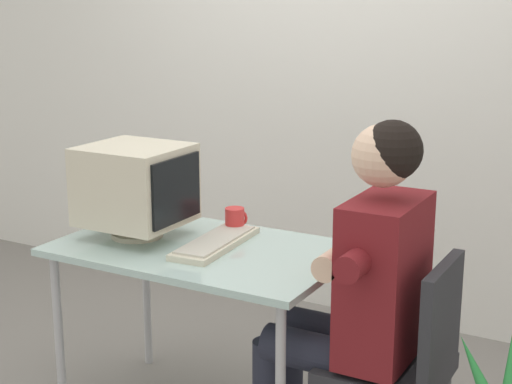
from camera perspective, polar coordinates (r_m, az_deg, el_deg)
wall_back at (r=4.07m, az=10.50°, el=11.04°), size 8.00×0.10×3.00m
desk at (r=3.11m, az=-3.98°, el=-5.16°), size 1.13×0.70×0.75m
crt_monitor at (r=3.18m, az=-8.74°, el=0.47°), size 0.40×0.37×0.38m
keyboard at (r=3.08m, az=-2.98°, el=-3.70°), size 0.19×0.49×0.03m
office_chair at (r=2.80m, az=10.70°, el=-11.90°), size 0.41×0.41×0.85m
person_seated at (r=2.76m, az=7.43°, el=-6.80°), size 0.69×0.59×1.31m
desk_mug at (r=3.25m, az=-1.53°, el=-2.05°), size 0.08×0.09×0.10m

